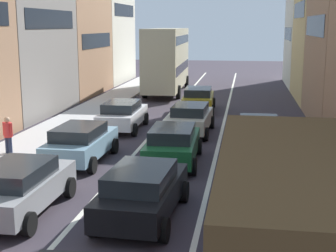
% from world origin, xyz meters
% --- Properties ---
extents(sidewalk_left, '(2.60, 64.00, 0.14)m').
position_xyz_m(sidewalk_left, '(-6.70, 20.00, 0.07)').
color(sidewalk_left, '#B7B7B7').
rests_on(sidewalk_left, ground).
extents(lane_stripe_left, '(0.16, 60.00, 0.01)m').
position_xyz_m(lane_stripe_left, '(-1.70, 20.00, 0.01)').
color(lane_stripe_left, silver).
rests_on(lane_stripe_left, ground).
extents(lane_stripe_right, '(0.16, 60.00, 0.01)m').
position_xyz_m(lane_stripe_right, '(1.70, 20.00, 0.01)').
color(lane_stripe_right, silver).
rests_on(lane_stripe_right, ground).
extents(removalist_box_truck, '(2.70, 7.71, 3.58)m').
position_xyz_m(removalist_box_truck, '(3.70, 1.93, 1.97)').
color(removalist_box_truck, '#A51E1E').
rests_on(removalist_box_truck, ground).
extents(sedan_centre_lane_second, '(2.23, 4.38, 1.49)m').
position_xyz_m(sedan_centre_lane_second, '(0.09, 6.93, 0.80)').
color(sedan_centre_lane_second, black).
rests_on(sedan_centre_lane_second, ground).
extents(wagon_left_lane_second, '(2.08, 4.31, 1.49)m').
position_xyz_m(wagon_left_lane_second, '(-3.45, 6.73, 0.80)').
color(wagon_left_lane_second, gray).
rests_on(wagon_left_lane_second, ground).
extents(hatchback_centre_lane_third, '(2.16, 4.35, 1.49)m').
position_xyz_m(hatchback_centre_lane_third, '(0.11, 12.50, 0.80)').
color(hatchback_centre_lane_third, '#19592D').
rests_on(hatchback_centre_lane_third, ground).
extents(sedan_left_lane_third, '(2.11, 4.33, 1.49)m').
position_xyz_m(sedan_left_lane_third, '(-3.50, 12.17, 0.80)').
color(sedan_left_lane_third, '#759EB7').
rests_on(sedan_left_lane_third, ground).
extents(coupe_centre_lane_fourth, '(2.15, 4.35, 1.49)m').
position_xyz_m(coupe_centre_lane_fourth, '(0.18, 18.00, 0.80)').
color(coupe_centre_lane_fourth, beige).
rests_on(coupe_centre_lane_fourth, ground).
extents(sedan_left_lane_fourth, '(2.10, 4.32, 1.49)m').
position_xyz_m(sedan_left_lane_fourth, '(-3.39, 18.35, 0.80)').
color(sedan_left_lane_fourth, silver).
rests_on(sedan_left_lane_fourth, ground).
extents(sedan_centre_lane_fifth, '(2.20, 4.37, 1.49)m').
position_xyz_m(sedan_centre_lane_fifth, '(-0.08, 24.55, 0.80)').
color(sedan_centre_lane_fifth, '#B29319').
rests_on(sedan_centre_lane_fifth, ground).
extents(sedan_right_lane_behind_truck, '(2.25, 4.39, 1.49)m').
position_xyz_m(sedan_right_lane_behind_truck, '(3.41, 9.05, 0.80)').
color(sedan_right_lane_behind_truck, '#194C8C').
rests_on(sedan_right_lane_behind_truck, ground).
extents(wagon_right_lane_far, '(2.08, 4.31, 1.49)m').
position_xyz_m(wagon_right_lane_far, '(3.44, 14.85, 0.80)').
color(wagon_right_lane_far, '#A51E1E').
rests_on(wagon_right_lane_far, ground).
extents(bus_mid_queue_primary, '(3.06, 10.58, 5.06)m').
position_xyz_m(bus_mid_queue_primary, '(-3.39, 32.71, 2.83)').
color(bus_mid_queue_primary, '#BFB793').
rests_on(bus_mid_queue_primary, ground).
extents(pedestrian_near_kerb, '(0.51, 0.34, 1.66)m').
position_xyz_m(pedestrian_near_kerb, '(-6.70, 12.48, 0.95)').
color(pedestrian_near_kerb, '#262D47').
rests_on(pedestrian_near_kerb, ground).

